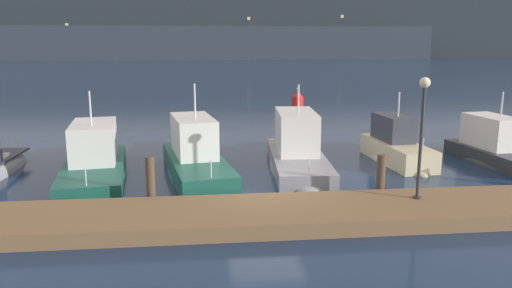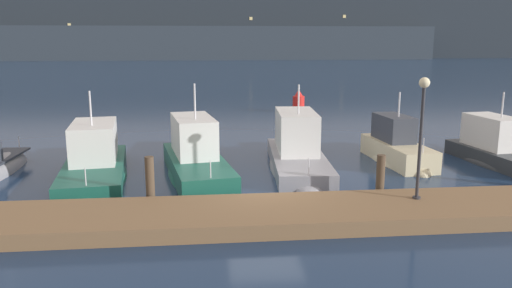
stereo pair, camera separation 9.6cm
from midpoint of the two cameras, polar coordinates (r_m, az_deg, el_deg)
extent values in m
plane|color=#192D4C|center=(16.92, 0.96, -6.11)|extent=(400.00, 400.00, 0.00)
cube|color=brown|center=(14.66, 2.10, -8.07)|extent=(45.22, 2.80, 0.45)
cylinder|color=#4C3D2D|center=(16.00, -12.12, -4.34)|extent=(0.28, 0.28, 1.66)
cylinder|color=#4C3D2D|center=(16.92, 13.90, -3.75)|extent=(0.28, 0.28, 1.54)
cylinder|color=silver|center=(24.39, -25.65, 0.22)|extent=(0.04, 0.04, 0.50)
ellipsoid|color=#195647|center=(20.22, -18.08, -3.70)|extent=(3.30, 7.51, 1.00)
cube|color=#195647|center=(20.14, -18.14, -2.92)|extent=(3.02, 6.76, 0.57)
cube|color=silver|center=(20.63, -18.16, 0.30)|extent=(2.02, 3.38, 1.45)
cube|color=black|center=(22.01, -17.91, 1.60)|extent=(1.46, 0.46, 0.65)
cylinder|color=silver|center=(19.84, -18.55, 3.88)|extent=(0.07, 0.07, 1.31)
cylinder|color=silver|center=(17.06, -19.04, -3.57)|extent=(0.04, 0.04, 0.60)
ellipsoid|color=#195647|center=(19.45, -6.87, -3.80)|extent=(3.28, 7.25, 1.01)
cube|color=#195647|center=(19.35, -6.90, -2.69)|extent=(2.99, 6.53, 0.77)
cube|color=silver|center=(19.78, -7.30, 0.96)|extent=(1.95, 3.28, 1.48)
cube|color=black|center=(21.10, -7.89, 2.24)|extent=(1.31, 0.49, 0.66)
cylinder|color=silver|center=(19.01, -7.15, 4.85)|extent=(0.07, 0.07, 1.35)
cylinder|color=silver|center=(16.37, -5.33, -2.87)|extent=(0.04, 0.04, 0.60)
ellipsoid|color=gray|center=(20.71, 4.65, -2.78)|extent=(2.79, 7.60, 1.09)
cube|color=gray|center=(20.64, 4.67, -1.98)|extent=(2.55, 6.85, 0.59)
cube|color=silver|center=(21.13, 4.48, 1.48)|extent=(1.78, 3.38, 1.67)
cube|color=black|center=(22.55, 4.05, 2.79)|extent=(1.39, 0.40, 0.74)
cylinder|color=silver|center=(20.33, 4.74, 5.14)|extent=(0.07, 0.07, 1.18)
cylinder|color=silver|center=(17.48, 5.93, -2.54)|extent=(0.04, 0.04, 0.60)
ellipsoid|color=beige|center=(22.47, 15.64, -2.02)|extent=(2.05, 5.14, 1.32)
cube|color=beige|center=(22.37, 15.70, -0.92)|extent=(1.88, 4.63, 0.89)
cube|color=#333842|center=(22.62, 15.28, 1.81)|extent=(1.30, 2.29, 1.10)
cube|color=black|center=(23.49, 14.24, 2.64)|extent=(1.00, 0.31, 0.50)
cylinder|color=silver|center=(22.11, 15.89, 4.38)|extent=(0.07, 0.07, 1.05)
cylinder|color=silver|center=(20.40, 18.43, -0.16)|extent=(0.04, 0.04, 0.60)
ellipsoid|color=#2D3338|center=(23.69, 25.80, -2.07)|extent=(2.69, 5.92, 0.99)
cube|color=#2D3338|center=(23.63, 25.87, -1.33)|extent=(2.46, 5.34, 0.63)
cube|color=silver|center=(23.87, 25.23, 1.30)|extent=(1.66, 2.66, 1.37)
cube|color=black|center=(24.73, 23.65, 2.26)|extent=(1.22, 0.41, 0.61)
cylinder|color=silver|center=(23.35, 26.18, 4.05)|extent=(0.07, 0.07, 1.07)
cylinder|color=red|center=(36.49, 4.65, 3.72)|extent=(1.28, 1.28, 0.16)
cylinder|color=red|center=(36.41, 4.67, 4.66)|extent=(0.85, 0.85, 1.05)
cone|color=red|center=(36.32, 4.69, 5.87)|extent=(0.60, 0.60, 0.50)
sphere|color=#F9EAB7|center=(36.29, 4.70, 6.34)|extent=(0.16, 0.16, 0.16)
cylinder|color=#2D2D33|center=(16.12, 17.76, -5.82)|extent=(0.24, 0.24, 0.06)
cylinder|color=#2D2D33|center=(15.71, 18.15, 0.10)|extent=(0.10, 0.10, 3.34)
sphere|color=#F9EAB7|center=(15.46, 18.58, 6.67)|extent=(0.32, 0.32, 0.32)
cube|color=#232B33|center=(144.31, -5.50, 13.13)|extent=(240.00, 16.00, 17.09)
cube|color=#2C363F|center=(134.73, -11.17, 11.25)|extent=(144.00, 10.00, 8.57)
cube|color=#F4DB8C|center=(136.25, -6.77, 10.40)|extent=(0.80, 0.10, 0.80)
cube|color=#F4DB8C|center=(136.37, -3.68, 13.05)|extent=(0.80, 0.10, 0.80)
cube|color=#F4DB8C|center=(141.58, 9.79, 14.18)|extent=(0.80, 0.10, 0.80)
cube|color=#F4DB8C|center=(137.18, -13.25, 12.01)|extent=(0.80, 0.10, 0.80)
cube|color=#F4DB8C|center=(137.57, -14.55, 11.92)|extent=(0.80, 0.10, 0.80)
cube|color=#F4DB8C|center=(149.40, 18.52, 12.39)|extent=(0.80, 0.10, 0.80)
cube|color=#F4DB8C|center=(141.27, 9.39, 10.99)|extent=(0.80, 0.10, 0.80)
cube|color=#F4DB8C|center=(140.53, -20.84, 12.61)|extent=(0.80, 0.10, 0.80)
cube|color=#F4DB8C|center=(136.90, -0.86, 14.15)|extent=(0.80, 0.10, 0.80)
cube|color=#F4DB8C|center=(144.27, -25.93, 11.25)|extent=(0.80, 0.10, 0.80)
cube|color=#F4DB8C|center=(145.02, 14.25, 12.64)|extent=(0.80, 0.10, 0.80)
camera|label=1|loc=(0.05, -90.14, -0.03)|focal=35.00mm
camera|label=2|loc=(0.05, 89.86, 0.03)|focal=35.00mm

